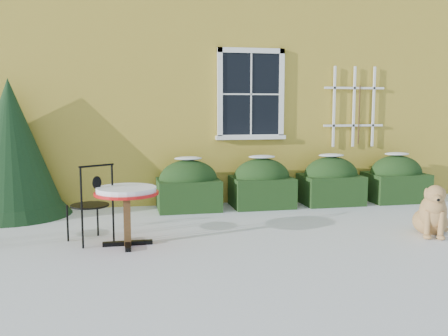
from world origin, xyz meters
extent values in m
plane|color=white|center=(0.00, 0.00, 0.00)|extent=(80.00, 80.00, 0.00)
cube|color=gold|center=(0.00, 7.00, 3.00)|extent=(12.00, 8.00, 6.00)
cube|color=black|center=(0.90, 2.96, 1.98)|extent=(1.05, 0.03, 1.45)
cube|color=white|center=(0.90, 2.95, 2.75)|extent=(1.23, 0.06, 0.09)
cube|color=white|center=(0.90, 2.95, 1.21)|extent=(1.23, 0.06, 0.09)
cube|color=white|center=(0.33, 2.95, 1.98)|extent=(0.09, 0.06, 1.63)
cube|color=white|center=(1.47, 2.95, 1.98)|extent=(0.09, 0.06, 1.63)
cube|color=white|center=(0.90, 2.94, 1.98)|extent=(0.02, 0.02, 1.45)
cube|color=white|center=(0.90, 2.94, 1.98)|extent=(1.05, 0.02, 0.02)
cube|color=white|center=(0.90, 2.95, 1.20)|extent=(1.29, 0.14, 0.07)
cube|color=white|center=(2.50, 2.94, 1.75)|extent=(0.04, 0.03, 1.50)
cube|color=white|center=(2.90, 2.94, 1.75)|extent=(0.04, 0.03, 1.50)
cube|color=white|center=(3.30, 2.94, 1.75)|extent=(0.04, 0.03, 1.50)
cube|color=white|center=(2.90, 2.94, 1.40)|extent=(1.20, 0.03, 0.04)
cube|color=white|center=(2.90, 2.94, 2.10)|extent=(1.20, 0.03, 0.04)
cylinder|color=#472D19|center=(3.00, 2.92, 1.60)|extent=(0.02, 0.02, 1.10)
cube|color=black|center=(-0.30, 2.55, 0.26)|extent=(1.05, 0.80, 0.52)
ellipsoid|color=black|center=(-0.30, 2.55, 0.52)|extent=(1.00, 0.72, 0.67)
ellipsoid|color=white|center=(-0.30, 2.55, 0.88)|extent=(0.47, 0.32, 0.06)
cube|color=black|center=(1.00, 2.55, 0.26)|extent=(1.05, 0.80, 0.52)
ellipsoid|color=black|center=(1.00, 2.55, 0.52)|extent=(1.00, 0.72, 0.67)
ellipsoid|color=white|center=(1.00, 2.55, 0.88)|extent=(0.47, 0.32, 0.06)
cube|color=black|center=(2.30, 2.55, 0.26)|extent=(1.05, 0.80, 0.52)
ellipsoid|color=black|center=(2.30, 2.55, 0.52)|extent=(1.00, 0.72, 0.67)
ellipsoid|color=white|center=(2.30, 2.55, 0.88)|extent=(0.47, 0.32, 0.06)
cube|color=black|center=(3.60, 2.55, 0.26)|extent=(1.05, 0.80, 0.52)
ellipsoid|color=black|center=(3.60, 2.55, 0.52)|extent=(1.00, 0.72, 0.67)
ellipsoid|color=white|center=(3.60, 2.55, 0.88)|extent=(0.47, 0.32, 0.06)
cone|color=black|center=(-3.14, 2.69, 0.53)|extent=(1.82, 1.82, 1.06)
cone|color=black|center=(-3.14, 2.69, 1.10)|extent=(1.63, 1.63, 2.21)
cube|color=black|center=(-1.36, 0.51, 0.03)|extent=(0.63, 0.07, 0.05)
cube|color=black|center=(-1.36, 0.51, 0.03)|extent=(0.07, 0.63, 0.05)
cube|color=brown|center=(-1.36, 0.51, 0.34)|extent=(0.09, 0.09, 0.67)
cylinder|color=red|center=(-1.36, 0.51, 0.67)|extent=(0.81, 0.81, 0.04)
cylinder|color=white|center=(-1.36, 0.51, 0.72)|extent=(0.75, 0.75, 0.06)
cylinder|color=black|center=(-1.75, 1.07, 0.24)|extent=(0.03, 0.03, 0.48)
cylinder|color=black|center=(-2.12, 0.86, 0.24)|extent=(0.03, 0.03, 0.48)
cylinder|color=black|center=(-1.53, 0.70, 0.24)|extent=(0.03, 0.03, 0.48)
cylinder|color=black|center=(-1.91, 0.48, 0.24)|extent=(0.03, 0.03, 0.48)
cylinder|color=black|center=(-1.83, 0.78, 0.48)|extent=(0.50, 0.50, 0.02)
cylinder|color=black|center=(-1.53, 0.70, 0.75)|extent=(0.03, 0.03, 0.54)
cylinder|color=black|center=(-1.91, 0.48, 0.75)|extent=(0.03, 0.03, 0.54)
cylinder|color=black|center=(-1.72, 0.59, 1.02)|extent=(0.42, 0.26, 0.03)
ellipsoid|color=black|center=(-1.72, 0.59, 0.81)|extent=(0.13, 0.09, 0.17)
ellipsoid|color=tan|center=(2.78, 0.26, 0.17)|extent=(0.64, 0.66, 0.38)
ellipsoid|color=tan|center=(2.71, 0.10, 0.34)|extent=(0.46, 0.44, 0.47)
sphere|color=tan|center=(2.68, 0.05, 0.45)|extent=(0.29, 0.29, 0.29)
cylinder|color=tan|center=(2.58, 0.03, 0.19)|extent=(0.08, 0.08, 0.38)
cylinder|color=tan|center=(2.73, -0.04, 0.19)|extent=(0.08, 0.08, 0.38)
ellipsoid|color=tan|center=(2.56, -0.01, 0.03)|extent=(0.10, 0.13, 0.06)
ellipsoid|color=tan|center=(2.72, -0.08, 0.03)|extent=(0.10, 0.13, 0.06)
cylinder|color=tan|center=(2.68, 0.05, 0.50)|extent=(0.24, 0.27, 0.20)
sphere|color=tan|center=(2.66, 0.01, 0.60)|extent=(0.25, 0.25, 0.25)
ellipsoid|color=tan|center=(2.62, -0.10, 0.57)|extent=(0.18, 0.22, 0.11)
sphere|color=black|center=(2.58, -0.17, 0.56)|extent=(0.04, 0.04, 0.04)
ellipsoid|color=tan|center=(2.58, 0.08, 0.60)|extent=(0.09, 0.10, 0.16)
ellipsoid|color=tan|center=(2.78, -0.01, 0.60)|extent=(0.09, 0.10, 0.16)
cylinder|color=tan|center=(2.99, 0.37, 0.05)|extent=(0.10, 0.31, 0.07)
camera|label=1|loc=(-1.41, -5.81, 1.77)|focal=40.00mm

